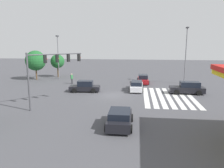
{
  "coord_description": "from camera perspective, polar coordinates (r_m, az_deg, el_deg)",
  "views": [
    {
      "loc": [
        -27.98,
        -3.3,
        6.92
      ],
      "look_at": [
        0.0,
        0.0,
        1.53
      ],
      "focal_mm": 35.0,
      "sensor_mm": 36.0,
      "label": 1
    }
  ],
  "objects": [
    {
      "name": "crosswalk_markings",
      "position": [
        29.1,
        14.53,
        -3.27
      ],
      "size": [
        10.82,
        6.3,
        0.01
      ],
      "rotation": [
        0.0,
        0.0,
        1.57
      ],
      "color": "silver",
      "rests_on": "ground_plane"
    },
    {
      "name": "street_light_pole_b",
      "position": [
        42.71,
        -13.91,
        7.79
      ],
      "size": [
        0.8,
        0.36,
        8.18
      ],
      "color": "slate",
      "rests_on": "ground_plane"
    },
    {
      "name": "tree_corner_a",
      "position": [
        43.08,
        -19.35,
        5.78
      ],
      "size": [
        3.72,
        3.72,
        5.45
      ],
      "color": "brown",
      "rests_on": "ground_plane"
    },
    {
      "name": "traffic_signal_mast",
      "position": [
        24.06,
        -15.74,
        4.68
      ],
      "size": [
        4.48,
        4.48,
        5.93
      ],
      "rotation": [
        0.0,
        0.0,
        -0.79
      ],
      "color": "#47474C",
      "rests_on": "ground_plane"
    },
    {
      "name": "tree_corner_c",
      "position": [
        45.21,
        -14.05,
        5.75
      ],
      "size": [
        2.74,
        2.74,
        4.56
      ],
      "color": "brown",
      "rests_on": "ground_plane"
    },
    {
      "name": "ground_plane",
      "position": [
        29.01,
        0.0,
        -2.97
      ],
      "size": [
        124.22,
        124.22,
        0.0
      ],
      "primitive_type": "plane",
      "color": "#47474C"
    },
    {
      "name": "car_4",
      "position": [
        18.3,
        2.03,
        -9.0
      ],
      "size": [
        4.13,
        2.17,
        1.46
      ],
      "rotation": [
        0.0,
        0.0,
        0.01
      ],
      "color": "black",
      "rests_on": "ground_plane"
    },
    {
      "name": "car_1",
      "position": [
        31.49,
        19.17,
        -1.01
      ],
      "size": [
        2.03,
        4.64,
        1.67
      ],
      "rotation": [
        0.0,
        0.0,
        1.54
      ],
      "color": "black",
      "rests_on": "ground_plane"
    },
    {
      "name": "car_3",
      "position": [
        37.95,
        8.09,
        1.26
      ],
      "size": [
        4.85,
        2.02,
        1.49
      ],
      "rotation": [
        0.0,
        0.0,
        0.02
      ],
      "color": "maroon",
      "rests_on": "ground_plane"
    },
    {
      "name": "car_2",
      "position": [
        32.02,
        6.45,
        -0.49
      ],
      "size": [
        4.88,
        2.04,
        1.4
      ],
      "rotation": [
        0.0,
        0.0,
        -0.02
      ],
      "color": "silver",
      "rests_on": "ground_plane"
    },
    {
      "name": "pedestrian",
      "position": [
        37.37,
        -10.46,
        1.53
      ],
      "size": [
        0.41,
        0.41,
        1.77
      ],
      "rotation": [
        0.0,
        0.0,
        -2.33
      ],
      "color": "#38383D",
      "rests_on": "ground_plane"
    },
    {
      "name": "car_0",
      "position": [
        31.25,
        -7.09,
        -0.69
      ],
      "size": [
        2.17,
        4.37,
        1.59
      ],
      "rotation": [
        0.0,
        0.0,
        1.65
      ],
      "color": "black",
      "rests_on": "ground_plane"
    },
    {
      "name": "street_light_pole_a",
      "position": [
        38.33,
        18.76,
        8.15
      ],
      "size": [
        0.8,
        0.36,
        9.37
      ],
      "color": "slate",
      "rests_on": "ground_plane"
    }
  ]
}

